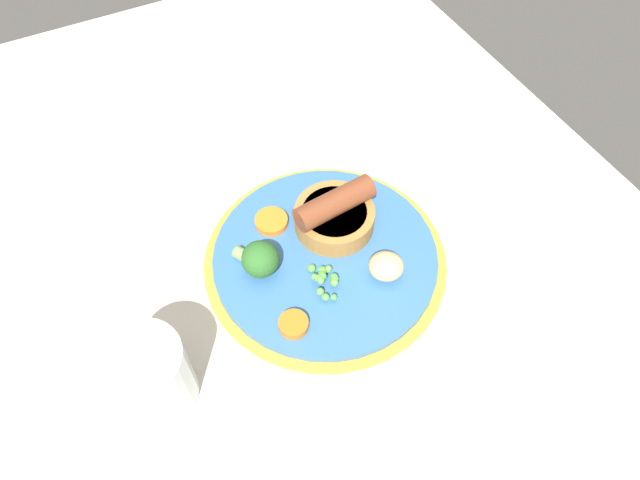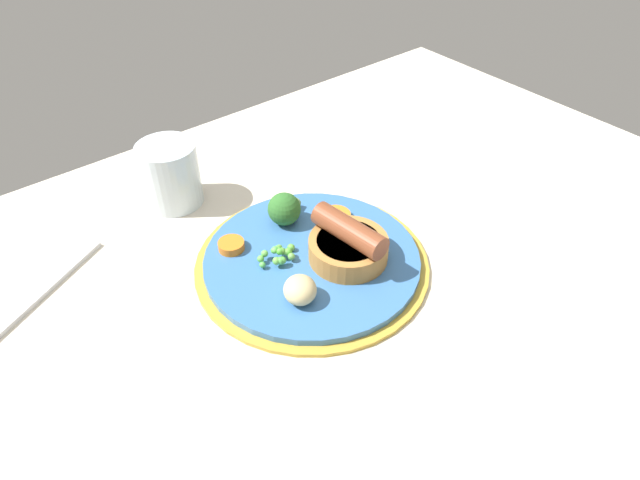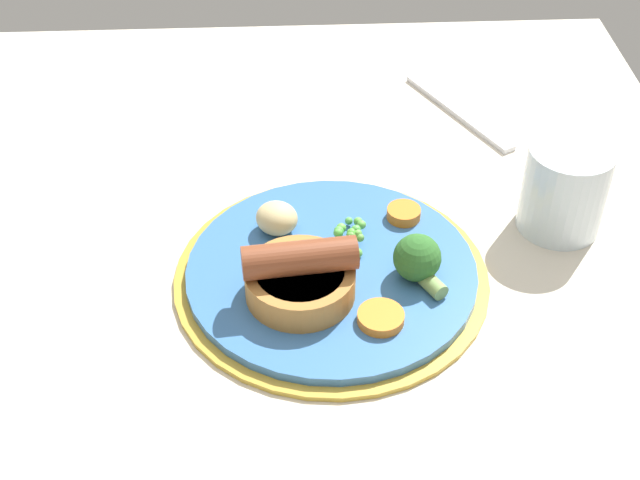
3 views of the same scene
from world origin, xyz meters
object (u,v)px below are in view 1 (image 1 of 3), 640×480
object	(u,v)px
pea_pile	(324,279)
drinking_glass	(150,376)
sausage_pudding	(334,214)
carrot_slice_0	(271,221)
broccoli_floret_near	(259,259)
dinner_plate	(325,258)
potato_chunk_0	(386,266)
carrot_slice_1	(294,324)

from	to	relation	value
pea_pile	drinking_glass	xyz separation A→B (cm)	(-3.22, 20.39, 2.03)
drinking_glass	pea_pile	bearing A→B (deg)	-81.04
sausage_pudding	carrot_slice_0	size ratio (longest dim) A/B	2.51
broccoli_floret_near	drinking_glass	world-z (taller)	drinking_glass
dinner_plate	potato_chunk_0	world-z (taller)	potato_chunk_0
dinner_plate	carrot_slice_0	xyz separation A→B (cm)	(6.86, 3.71, 1.28)
dinner_plate	drinking_glass	size ratio (longest dim) A/B	3.22
dinner_plate	potato_chunk_0	size ratio (longest dim) A/B	7.12
dinner_plate	carrot_slice_0	bearing A→B (deg)	28.41
dinner_plate	carrot_slice_1	distance (cm)	10.02
carrot_slice_0	broccoli_floret_near	bearing A→B (deg)	144.92
pea_pile	drinking_glass	world-z (taller)	drinking_glass
broccoli_floret_near	potato_chunk_0	xyz separation A→B (cm)	(-6.96, -12.24, -0.55)
carrot_slice_0	drinking_glass	bearing A→B (deg)	126.00
sausage_pudding	carrot_slice_0	xyz separation A→B (cm)	(3.61, 6.61, -1.66)
dinner_plate	pea_pile	distance (cm)	4.33
dinner_plate	sausage_pudding	distance (cm)	5.25
sausage_pudding	pea_pile	xyz separation A→B (cm)	(-6.68, 4.81, -1.13)
pea_pile	broccoli_floret_near	distance (cm)	7.51
pea_pile	broccoli_floret_near	bearing A→B (deg)	48.08
broccoli_floret_near	carrot_slice_0	world-z (taller)	broccoli_floret_near
potato_chunk_0	carrot_slice_0	world-z (taller)	potato_chunk_0
carrot_slice_0	carrot_slice_1	size ratio (longest dim) A/B	1.23
pea_pile	carrot_slice_1	xyz separation A→B (cm)	(-3.32, 5.36, -0.44)
dinner_plate	carrot_slice_1	size ratio (longest dim) A/B	8.81
sausage_pudding	broccoli_floret_near	xyz separation A→B (cm)	(-1.71, 10.35, -0.07)
sausage_pudding	pea_pile	world-z (taller)	sausage_pudding
carrot_slice_1	potato_chunk_0	bearing A→B (deg)	-83.74
sausage_pudding	carrot_slice_1	world-z (taller)	sausage_pudding
dinner_plate	drinking_glass	distance (cm)	23.60
potato_chunk_0	broccoli_floret_near	bearing A→B (deg)	60.36
broccoli_floret_near	potato_chunk_0	bearing A→B (deg)	30.90
carrot_slice_0	drinking_glass	distance (cm)	23.13
pea_pile	carrot_slice_1	distance (cm)	6.32
potato_chunk_0	drinking_glass	size ratio (longest dim) A/B	0.45
carrot_slice_1	broccoli_floret_near	bearing A→B (deg)	1.19
dinner_plate	carrot_slice_0	size ratio (longest dim) A/B	7.16
potato_chunk_0	carrot_slice_1	xyz separation A→B (cm)	(-1.32, 12.07, -0.96)
pea_pile	potato_chunk_0	size ratio (longest dim) A/B	1.34
potato_chunk_0	carrot_slice_1	bearing A→B (deg)	96.26
potato_chunk_0	carrot_slice_0	size ratio (longest dim) A/B	1.00
sausage_pudding	potato_chunk_0	size ratio (longest dim) A/B	2.50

